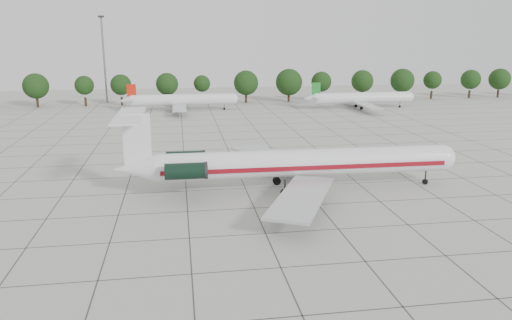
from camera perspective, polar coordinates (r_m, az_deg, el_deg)
The scene contains 8 objects.
ground at distance 68.12m, azimuth -1.22°, elevation -3.25°, with size 260.00×260.00×0.00m, color #AEAEA6.
apron_joints at distance 82.44m, azimuth -2.62°, elevation -0.13°, with size 170.00×170.00×0.02m, color #383838.
main_airliner at distance 66.22m, azimuth 3.44°, elevation -0.34°, with size 46.24×36.35×10.84m.
ground_crew at distance 77.82m, azimuth 15.45°, elevation -0.91°, with size 0.59×0.39×1.62m, color #BE9F0B.
bg_airliner_c at distance 137.34m, azimuth -8.44°, elevation 6.79°, with size 28.24×27.20×7.40m.
bg_airliner_d at distance 143.22m, azimuth 12.00°, elevation 6.94°, with size 28.24×27.20×7.40m.
tree_line at distance 150.11m, azimuth -10.13°, elevation 8.54°, with size 249.86×8.44×10.22m.
floodlight_mast at distance 157.95m, azimuth -17.00°, elevation 11.44°, with size 1.60×1.60×25.45m.
Camera 1 is at (-8.58, -64.37, 20.58)m, focal length 35.00 mm.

